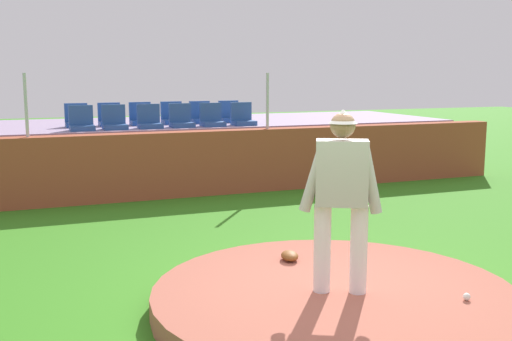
{
  "coord_description": "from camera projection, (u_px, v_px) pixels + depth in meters",
  "views": [
    {
      "loc": [
        -2.94,
        -5.33,
        2.41
      ],
      "look_at": [
        0.0,
        2.22,
        1.13
      ],
      "focal_mm": 43.13,
      "sensor_mm": 36.0,
      "label": 1
    }
  ],
  "objects": [
    {
      "name": "ground_plane",
      "position": [
        334.0,
        310.0,
        6.34
      ],
      "size": [
        60.0,
        60.0,
        0.0
      ],
      "primitive_type": "plane",
      "color": "#347E1C"
    },
    {
      "name": "pitchers_mound",
      "position": [
        334.0,
        299.0,
        6.32
      ],
      "size": [
        3.76,
        3.76,
        0.23
      ],
      "primitive_type": "cylinder",
      "color": "#A55846",
      "rests_on": "ground_plane"
    },
    {
      "name": "pitcher",
      "position": [
        342.0,
        188.0,
        6.05
      ],
      "size": [
        0.78,
        0.48,
        1.84
      ],
      "rotation": [
        0.0,
        0.0,
        -0.48
      ],
      "color": "white",
      "rests_on": "pitchers_mound"
    },
    {
      "name": "baseball",
      "position": [
        467.0,
        297.0,
        5.97
      ],
      "size": [
        0.07,
        0.07,
        0.07
      ],
      "primitive_type": "sphere",
      "color": "white",
      "rests_on": "pitchers_mound"
    },
    {
      "name": "fielding_glove",
      "position": [
        290.0,
        256.0,
        7.25
      ],
      "size": [
        0.26,
        0.34,
        0.11
      ],
      "primitive_type": "ellipsoid",
      "rotation": [
        0.0,
        0.0,
        4.49
      ],
      "color": "brown",
      "rests_on": "pitchers_mound"
    },
    {
      "name": "brick_barrier",
      "position": [
        180.0,
        164.0,
        12.08
      ],
      "size": [
        14.74,
        0.4,
        1.28
      ],
      "primitive_type": "cube",
      "color": "#9B452C",
      "rests_on": "ground_plane"
    },
    {
      "name": "fence_post_left",
      "position": [
        26.0,
        105.0,
        10.9
      ],
      "size": [
        0.06,
        0.06,
        1.13
      ],
      "primitive_type": "cylinder",
      "color": "silver",
      "rests_on": "brick_barrier"
    },
    {
      "name": "fence_post_right",
      "position": [
        267.0,
        101.0,
        12.56
      ],
      "size": [
        0.06,
        0.06,
        1.13
      ],
      "primitive_type": "cylinder",
      "color": "silver",
      "rests_on": "brick_barrier"
    },
    {
      "name": "bleacher_platform",
      "position": [
        152.0,
        149.0,
        14.5
      ],
      "size": [
        14.16,
        3.97,
        1.27
      ],
      "primitive_type": "cube",
      "color": "#947E9D",
      "rests_on": "ground_plane"
    },
    {
      "name": "stadium_chair_0",
      "position": [
        82.0,
        123.0,
        12.39
      ],
      "size": [
        0.48,
        0.44,
        0.5
      ],
      "rotation": [
        0.0,
        0.0,
        3.14
      ],
      "color": "#275092",
      "rests_on": "bleacher_platform"
    },
    {
      "name": "stadium_chair_1",
      "position": [
        114.0,
        122.0,
        12.64
      ],
      "size": [
        0.48,
        0.44,
        0.5
      ],
      "rotation": [
        0.0,
        0.0,
        3.14
      ],
      "color": "#275092",
      "rests_on": "bleacher_platform"
    },
    {
      "name": "stadium_chair_2",
      "position": [
        149.0,
        121.0,
        12.91
      ],
      "size": [
        0.48,
        0.44,
        0.5
      ],
      "rotation": [
        0.0,
        0.0,
        3.14
      ],
      "color": "#275092",
      "rests_on": "bleacher_platform"
    },
    {
      "name": "stadium_chair_3",
      "position": [
        181.0,
        120.0,
        13.15
      ],
      "size": [
        0.48,
        0.44,
        0.5
      ],
      "rotation": [
        0.0,
        0.0,
        3.14
      ],
      "color": "#275092",
      "rests_on": "bleacher_platform"
    },
    {
      "name": "stadium_chair_4",
      "position": [
        212.0,
        119.0,
        13.38
      ],
      "size": [
        0.48,
        0.44,
        0.5
      ],
      "rotation": [
        0.0,
        0.0,
        3.14
      ],
      "color": "#275092",
      "rests_on": "bleacher_platform"
    },
    {
      "name": "stadium_chair_5",
      "position": [
        243.0,
        118.0,
        13.66
      ],
      "size": [
        0.48,
        0.44,
        0.5
      ],
      "rotation": [
        0.0,
        0.0,
        3.14
      ],
      "color": "#275092",
      "rests_on": "bleacher_platform"
    },
    {
      "name": "stadium_chair_6",
      "position": [
        77.0,
        119.0,
        13.21
      ],
      "size": [
        0.48,
        0.44,
        0.5
      ],
      "rotation": [
        0.0,
        0.0,
        3.14
      ],
      "color": "#275092",
      "rests_on": "bleacher_platform"
    },
    {
      "name": "stadium_chair_7",
      "position": [
        110.0,
        119.0,
        13.48
      ],
      "size": [
        0.48,
        0.44,
        0.5
      ],
      "rotation": [
        0.0,
        0.0,
        3.14
      ],
      "color": "#275092",
      "rests_on": "bleacher_platform"
    },
    {
      "name": "stadium_chair_8",
      "position": [
        141.0,
        118.0,
        13.74
      ],
      "size": [
        0.48,
        0.44,
        0.5
      ],
      "rotation": [
        0.0,
        0.0,
        3.14
      ],
      "color": "#275092",
      "rests_on": "bleacher_platform"
    },
    {
      "name": "stadium_chair_9",
      "position": [
        172.0,
        117.0,
        14.02
      ],
      "size": [
        0.48,
        0.44,
        0.5
      ],
      "rotation": [
        0.0,
        0.0,
        3.14
      ],
      "color": "#275092",
      "rests_on": "bleacher_platform"
    },
    {
      "name": "stadium_chair_10",
      "position": [
        201.0,
        116.0,
        14.23
      ],
      "size": [
        0.48,
        0.44,
        0.5
      ],
      "rotation": [
        0.0,
        0.0,
        3.14
      ],
      "color": "#275092",
      "rests_on": "bleacher_platform"
    },
    {
      "name": "stadium_chair_11",
      "position": [
        230.0,
        115.0,
        14.5
      ],
      "size": [
        0.48,
        0.44,
        0.5
      ],
      "rotation": [
        0.0,
        0.0,
        3.14
      ],
      "color": "#275092",
      "rests_on": "bleacher_platform"
    }
  ]
}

